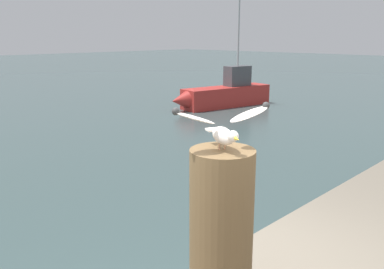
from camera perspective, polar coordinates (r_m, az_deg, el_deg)
name	(u,v)px	position (r m, az deg, el deg)	size (l,w,h in m)	color
mooring_post	(221,227)	(2.58, 4.07, -12.60)	(0.39, 0.39, 0.98)	brown
seagull	(223,128)	(2.37, 4.36, 0.87)	(0.58, 0.38, 0.27)	tan
boat_red	(221,94)	(16.92, 4.10, 5.58)	(4.74, 1.75, 4.61)	#B72D28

